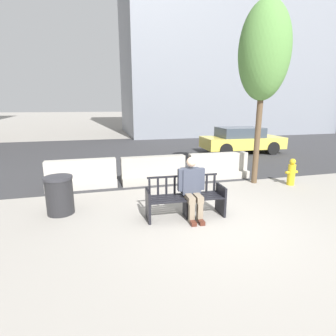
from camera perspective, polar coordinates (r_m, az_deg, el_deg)
name	(u,v)px	position (r m, az deg, el deg)	size (l,w,h in m)	color
ground_plane	(217,223)	(5.64, 10.70, -11.74)	(200.00, 200.00, 0.00)	gray
street_asphalt	(145,152)	(13.68, -4.96, 3.42)	(120.00, 12.00, 0.01)	#333335
street_bench	(185,199)	(5.75, 3.77, -6.76)	(1.71, 0.60, 0.88)	black
seated_person	(192,187)	(5.64, 5.23, -4.04)	(0.58, 0.73, 1.31)	#383D4C
jersey_barrier_centre	(154,172)	(8.25, -3.17, -0.87)	(2.00, 0.69, 0.84)	#9E998E
jersey_barrier_left	(82,176)	(8.15, -18.22, -1.71)	(2.01, 0.70, 0.84)	#ADA89E
jersey_barrier_right	(218,168)	(8.95, 10.81, 0.06)	(2.02, 0.73, 0.84)	#ADA89E
street_tree	(264,53)	(8.53, 20.20, 22.52)	(1.44, 1.44, 5.23)	brown
car_taxi_near	(241,140)	(13.95, 15.68, 5.92)	(4.10, 1.98, 1.30)	#DBC64C
trash_bin	(60,195)	(6.35, -22.53, -5.45)	(0.62, 0.62, 0.86)	#232326
fire_hydrant	(291,173)	(8.82, 25.28, -0.91)	(0.40, 0.22, 0.82)	gold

